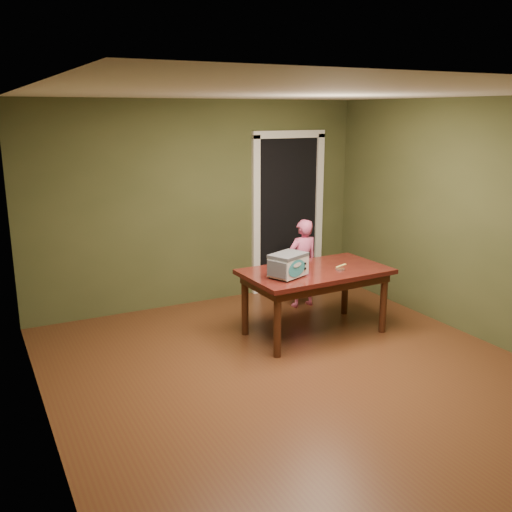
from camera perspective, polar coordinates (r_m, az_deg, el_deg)
The scene contains 8 objects.
floor at distance 5.57m, azimuth 4.44°, elevation -11.86°, with size 5.00×5.00×0.00m, color #512D17.
room_shell at distance 5.05m, azimuth 4.81°, elevation 5.78°, with size 4.52×5.02×2.61m.
doorway at distance 8.17m, azimuth 2.12°, elevation 4.46°, with size 1.10×0.66×2.25m.
dining_table at distance 6.36m, azimuth 5.95°, elevation -2.22°, with size 1.63×0.95×0.75m.
toy_oven at distance 6.00m, azimuth 3.24°, elevation -0.84°, with size 0.47×0.40×0.25m.
baking_pan at distance 6.34m, azimuth 8.41°, elevation -1.32°, with size 0.10×0.10×0.02m.
spatula at distance 6.52m, azimuth 8.52°, elevation -0.96°, with size 0.18×0.03×0.01m, color #E0CC61.
child at distance 7.28m, azimuth 4.67°, elevation -0.73°, with size 0.42×0.27×1.14m, color #DE5B8C.
Camera 1 is at (-2.66, -4.23, 2.45)m, focal length 40.00 mm.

